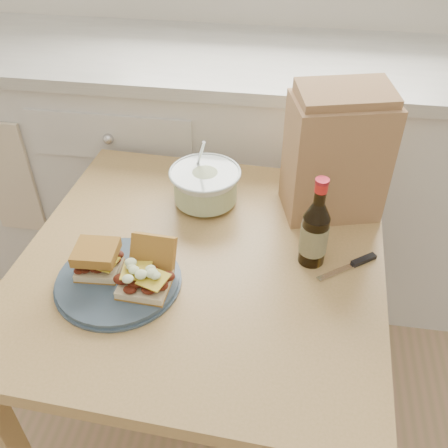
# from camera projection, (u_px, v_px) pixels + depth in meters

# --- Properties ---
(cabinet_run) EXTENTS (2.50, 0.64, 0.94)m
(cabinet_run) POSITION_uv_depth(u_px,v_px,m) (266.00, 172.00, 1.97)
(cabinet_run) COLOR white
(cabinet_run) RESTS_ON ground
(dining_table) EXTENTS (0.91, 0.91, 0.73)m
(dining_table) POSITION_uv_depth(u_px,v_px,m) (203.00, 288.00, 1.28)
(dining_table) COLOR tan
(dining_table) RESTS_ON ground
(plate) EXTENTS (0.28, 0.28, 0.02)m
(plate) POSITION_uv_depth(u_px,v_px,m) (118.00, 281.00, 1.14)
(plate) COLOR #3A4D5E
(plate) RESTS_ON dining_table
(sandwich_left) EXTENTS (0.10, 0.09, 0.07)m
(sandwich_left) POSITION_uv_depth(u_px,v_px,m) (97.00, 259.00, 1.13)
(sandwich_left) COLOR beige
(sandwich_left) RESTS_ON plate
(sandwich_right) EXTENTS (0.11, 0.15, 0.09)m
(sandwich_right) POSITION_uv_depth(u_px,v_px,m) (147.00, 271.00, 1.10)
(sandwich_right) COLOR beige
(sandwich_right) RESTS_ON plate
(coleslaw_bowl) EXTENTS (0.19, 0.19, 0.19)m
(coleslaw_bowl) POSITION_uv_depth(u_px,v_px,m) (205.00, 187.00, 1.35)
(coleslaw_bowl) COLOR silver
(coleslaw_bowl) RESTS_ON dining_table
(beer_bottle) EXTENTS (0.07, 0.07, 0.23)m
(beer_bottle) POSITION_uv_depth(u_px,v_px,m) (315.00, 232.00, 1.15)
(beer_bottle) COLOR black
(beer_bottle) RESTS_ON dining_table
(knife) EXTENTS (0.14, 0.11, 0.01)m
(knife) POSITION_uv_depth(u_px,v_px,m) (357.00, 263.00, 1.19)
(knife) COLOR silver
(knife) RESTS_ON dining_table
(paper_bag) EXTENTS (0.28, 0.22, 0.32)m
(paper_bag) POSITION_uv_depth(u_px,v_px,m) (336.00, 158.00, 1.26)
(paper_bag) COLOR #A78251
(paper_bag) RESTS_ON dining_table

